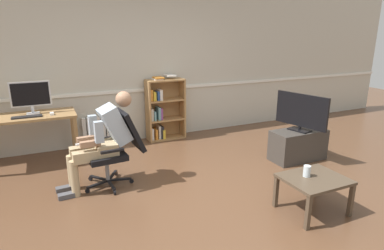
{
  "coord_description": "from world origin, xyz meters",
  "views": [
    {
      "loc": [
        -1.64,
        -3.01,
        1.94
      ],
      "look_at": [
        0.15,
        0.85,
        0.7
      ],
      "focal_mm": 30.32,
      "sensor_mm": 36.0,
      "label": 1
    }
  ],
  "objects": [
    {
      "name": "tv_stand",
      "position": [
        1.85,
        0.6,
        0.24
      ],
      "size": [
        0.86,
        0.4,
        0.47
      ],
      "color": "#3D3833",
      "rests_on": "ground_plane"
    },
    {
      "name": "bookshelf",
      "position": [
        0.29,
        2.44,
        0.54
      ],
      "size": [
        0.7,
        0.29,
        1.18
      ],
      "color": "#AD7F4C",
      "rests_on": "ground_plane"
    },
    {
      "name": "computer_desk",
      "position": [
        -1.88,
        2.15,
        0.65
      ],
      "size": [
        1.29,
        0.64,
        0.76
      ],
      "color": "#9E7547",
      "rests_on": "ground_plane"
    },
    {
      "name": "imac_monitor",
      "position": [
        -1.82,
        2.23,
        1.03
      ],
      "size": [
        0.55,
        0.14,
        0.48
      ],
      "color": "silver",
      "rests_on": "computer_desk"
    },
    {
      "name": "person_seated",
      "position": [
        -1.04,
        0.94,
        0.65
      ],
      "size": [
        1.01,
        0.41,
        1.22
      ],
      "rotation": [
        0.0,
        0.0,
        -1.5
      ],
      "color": "tan",
      "rests_on": "ground_plane"
    },
    {
      "name": "coffee_table",
      "position": [
        0.92,
        -0.65,
        0.35
      ],
      "size": [
        0.66,
        0.56,
        0.41
      ],
      "color": "#4C3D2D",
      "rests_on": "ground_plane"
    },
    {
      "name": "computer_mouse",
      "position": [
        -1.57,
        2.03,
        0.77
      ],
      "size": [
        0.06,
        0.1,
        0.03
      ],
      "primitive_type": "cube",
      "color": "white",
      "rests_on": "computer_desk"
    },
    {
      "name": "back_wall",
      "position": [
        0.0,
        2.65,
        1.35
      ],
      "size": [
        12.0,
        0.13,
        2.7
      ],
      "color": "beige",
      "rests_on": "ground_plane"
    },
    {
      "name": "drinking_glass",
      "position": [
        0.87,
        -0.59,
        0.47
      ],
      "size": [
        0.08,
        0.08,
        0.12
      ],
      "primitive_type": "cylinder",
      "color": "silver",
      "rests_on": "coffee_table"
    },
    {
      "name": "ground_plane",
      "position": [
        0.0,
        0.0,
        0.0
      ],
      "size": [
        18.0,
        18.0,
        0.0
      ],
      "primitive_type": "plane",
      "color": "brown"
    },
    {
      "name": "keyboard",
      "position": [
        -1.9,
        2.01,
        0.77
      ],
      "size": [
        0.4,
        0.12,
        0.02
      ],
      "primitive_type": "cube",
      "color": "black",
      "rests_on": "computer_desk"
    },
    {
      "name": "office_chair",
      "position": [
        -0.86,
        0.95,
        0.52
      ],
      "size": [
        0.8,
        0.62,
        0.97
      ],
      "rotation": [
        0.0,
        0.0,
        -1.5
      ],
      "color": "black",
      "rests_on": "ground_plane"
    },
    {
      "name": "radiator",
      "position": [
        -0.73,
        2.54,
        0.26
      ],
      "size": [
        0.78,
        0.08,
        0.53
      ],
      "color": "white",
      "rests_on": "ground_plane"
    },
    {
      "name": "tv_screen",
      "position": [
        1.85,
        0.6,
        0.77
      ],
      "size": [
        0.27,
        0.85,
        0.57
      ],
      "rotation": [
        0.0,
        0.0,
        1.81
      ],
      "color": "black",
      "rests_on": "tv_stand"
    }
  ]
}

